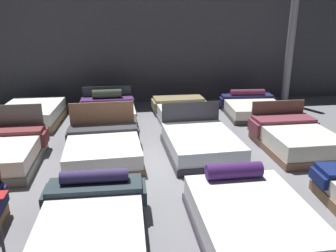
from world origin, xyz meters
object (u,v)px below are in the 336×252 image
at_px(price_sign, 2,240).
at_px(bed_6, 201,144).
at_px(bed_5, 103,148).
at_px(bed_1, 92,225).
at_px(bed_7, 294,138).
at_px(bed_2, 251,218).
at_px(support_pillar, 290,52).
at_px(bed_9, 108,111).
at_px(bed_10, 182,110).
at_px(bed_11, 252,107).
at_px(bed_8, 32,114).

bearing_deg(price_sign, bed_6, 44.56).
relative_size(bed_5, price_sign, 2.05).
relative_size(bed_1, price_sign, 2.01).
bearing_deg(bed_5, bed_7, -4.12).
distance_m(bed_1, bed_5, 2.86).
relative_size(bed_2, support_pillar, 0.61).
distance_m(bed_9, price_sign, 6.07).
relative_size(bed_1, bed_2, 0.96).
bearing_deg(bed_5, bed_9, 87.38).
xyz_separation_m(bed_6, price_sign, (-3.19, -3.14, 0.16)).
bearing_deg(bed_10, bed_9, 176.04).
height_order(bed_1, bed_9, bed_9).
relative_size(bed_2, price_sign, 2.09).
bearing_deg(bed_5, bed_2, -55.84).
xyz_separation_m(bed_1, price_sign, (-1.04, -0.37, 0.14)).
distance_m(bed_1, bed_11, 7.12).
height_order(bed_6, bed_8, bed_6).
distance_m(price_sign, support_pillar, 10.10).
relative_size(bed_7, bed_9, 0.99).
xyz_separation_m(bed_9, price_sign, (-1.04, -5.98, 0.14)).
distance_m(bed_1, bed_6, 3.51).
xyz_separation_m(bed_5, bed_8, (-2.13, 2.71, 0.02)).
bearing_deg(bed_6, bed_7, -3.09).
distance_m(bed_1, bed_10, 6.00).
bearing_deg(bed_9, bed_1, -92.22).
distance_m(bed_7, price_sign, 6.22).
xyz_separation_m(bed_2, bed_7, (2.10, 2.85, 0.03)).
height_order(bed_7, support_pillar, support_pillar).
xyz_separation_m(bed_7, bed_10, (-2.12, 2.83, -0.06)).
bearing_deg(bed_1, bed_10, 68.97).
height_order(bed_1, bed_2, bed_1).
height_order(bed_7, price_sign, price_sign).
relative_size(bed_2, bed_8, 1.02).
bearing_deg(support_pillar, bed_7, -112.91).
xyz_separation_m(bed_5, price_sign, (-1.05, -3.22, 0.16)).
relative_size(bed_2, bed_9, 1.02).
distance_m(bed_2, price_sign, 3.28).
height_order(bed_1, bed_10, bed_1).
bearing_deg(bed_9, bed_5, -92.03).
distance_m(bed_2, bed_11, 6.09).
height_order(bed_5, bed_7, bed_5).
bearing_deg(bed_11, bed_7, -88.08).
height_order(bed_5, price_sign, price_sign).
bearing_deg(bed_6, support_pillar, 43.12).
xyz_separation_m(bed_2, price_sign, (-3.27, -0.27, 0.15)).
distance_m(bed_1, bed_2, 2.23).
bearing_deg(bed_11, price_sign, -129.00).
bearing_deg(bed_2, bed_6, 90.67).
relative_size(bed_8, support_pillar, 0.60).
bearing_deg(bed_2, support_pillar, 60.10).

